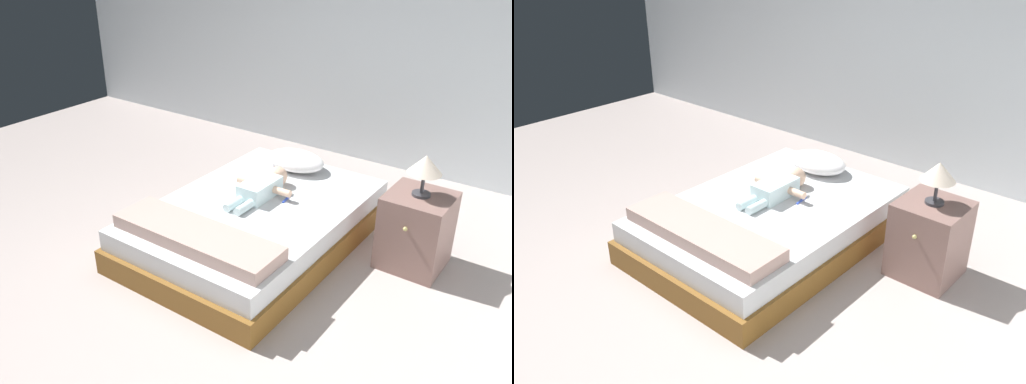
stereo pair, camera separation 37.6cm
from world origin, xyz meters
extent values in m
plane|color=#A89A95|center=(0.00, 0.00, 0.00)|extent=(8.00, 8.00, 0.00)
cube|color=silver|center=(0.00, 3.00, 1.32)|extent=(8.00, 0.12, 2.65)
cube|color=brown|center=(0.06, 0.95, 0.09)|extent=(1.34, 1.99, 0.18)
cube|color=silver|center=(0.06, 0.95, 0.26)|extent=(1.29, 1.91, 0.15)
ellipsoid|color=white|center=(-0.04, 1.67, 0.41)|extent=(0.52, 0.36, 0.16)
cube|color=silver|center=(0.01, 1.06, 0.40)|extent=(0.20, 0.36, 0.13)
sphere|color=beige|center=(0.01, 1.31, 0.41)|extent=(0.16, 0.16, 0.16)
cylinder|color=beige|center=(-0.15, 1.12, 0.40)|extent=(0.16, 0.08, 0.06)
cylinder|color=beige|center=(0.18, 1.12, 0.40)|extent=(0.15, 0.06, 0.06)
cylinder|color=silver|center=(-0.04, 0.80, 0.37)|extent=(0.06, 0.19, 0.06)
cylinder|color=silver|center=(0.06, 0.80, 0.37)|extent=(0.06, 0.19, 0.06)
cube|color=blue|center=(0.21, 1.14, 0.34)|extent=(0.03, 0.14, 0.01)
cube|color=white|center=(0.20, 1.21, 0.35)|extent=(0.02, 0.03, 0.01)
cube|color=#7A5B53|center=(1.15, 1.36, 0.28)|extent=(0.44, 0.44, 0.55)
sphere|color=tan|center=(1.15, 1.13, 0.40)|extent=(0.03, 0.03, 0.03)
cylinder|color=#333338|center=(1.15, 1.36, 0.56)|extent=(0.13, 0.13, 0.02)
cylinder|color=#333338|center=(1.15, 1.36, 0.65)|extent=(0.02, 0.02, 0.15)
cone|color=beige|center=(1.15, 1.36, 0.79)|extent=(0.23, 0.23, 0.13)
cube|color=tan|center=(0.06, 0.27, 0.38)|extent=(1.21, 0.35, 0.09)
camera|label=1|loc=(2.15, -1.97, 2.21)|focal=37.82mm
camera|label=2|loc=(2.44, -1.73, 2.21)|focal=37.82mm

